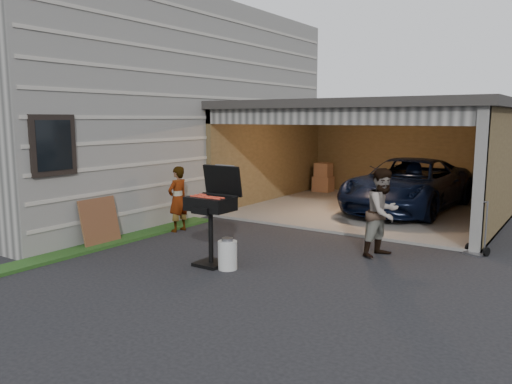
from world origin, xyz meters
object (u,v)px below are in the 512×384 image
at_px(woman, 178,199).
at_px(hand_truck, 476,244).
at_px(man, 383,212).
at_px(minivan, 408,187).
at_px(plywood_panel, 100,222).
at_px(propane_tank, 228,255).
at_px(bbq_grill, 212,207).

bearing_deg(woman, hand_truck, 108.13).
bearing_deg(man, hand_truck, -35.83).
relative_size(minivan, plywood_panel, 5.20).
bearing_deg(woman, propane_tank, 60.35).
height_order(minivan, hand_truck, minivan).
xyz_separation_m(minivan, woman, (-3.49, -5.10, 0.04)).
bearing_deg(woman, bbq_grill, 57.38).
bearing_deg(woman, minivan, 147.86).
height_order(minivan, woman, woman).
xyz_separation_m(man, propane_tank, (-1.83, -2.22, -0.56)).
bearing_deg(minivan, woman, -122.07).
distance_m(plywood_panel, hand_truck, 7.15).
xyz_separation_m(man, bbq_grill, (-2.20, -2.16, 0.20)).
bearing_deg(minivan, bbq_grill, -98.31).
bearing_deg(plywood_panel, hand_truck, 28.68).
height_order(minivan, plywood_panel, minivan).
height_order(bbq_grill, propane_tank, bbq_grill).
xyz_separation_m(propane_tank, hand_truck, (3.24, 3.28, -0.04)).
relative_size(bbq_grill, propane_tank, 3.53).
relative_size(woman, plywood_panel, 1.53).
xyz_separation_m(minivan, plywood_panel, (-3.92, -6.87, -0.22)).
relative_size(bbq_grill, hand_truck, 1.67).
bearing_deg(propane_tank, bbq_grill, 170.18).
height_order(minivan, man, man).
bearing_deg(man, minivan, 28.96).
xyz_separation_m(minivan, man, (0.94, -4.50, 0.12)).
relative_size(woman, bbq_grill, 0.86).
bearing_deg(plywood_panel, propane_tank, 2.74).
bearing_deg(hand_truck, propane_tank, -109.89).
distance_m(minivan, man, 4.60).
height_order(propane_tank, plywood_panel, plywood_panel).
xyz_separation_m(minivan, hand_truck, (2.35, -3.44, -0.49)).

